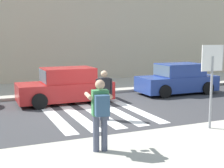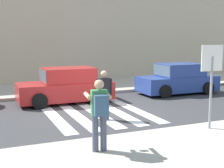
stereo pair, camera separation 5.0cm
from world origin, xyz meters
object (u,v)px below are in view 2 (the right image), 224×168
object	(u,v)px
parked_car_red	(66,86)
parked_car_blue	(178,80)
photographer_with_backpack	(100,109)
pedestrian_crossing	(104,92)
stop_sign	(212,68)

from	to	relation	value
parked_car_red	parked_car_blue	bearing A→B (deg)	-0.00
photographer_with_backpack	parked_car_blue	world-z (taller)	photographer_with_backpack
pedestrian_crossing	parked_car_red	distance (m)	3.46
stop_sign	parked_car_red	world-z (taller)	stop_sign
photographer_with_backpack	pedestrian_crossing	size ratio (longest dim) A/B	1.00
parked_car_red	parked_car_blue	world-z (taller)	same
pedestrian_crossing	parked_car_blue	distance (m)	6.45
stop_sign	parked_car_red	bearing A→B (deg)	114.79
photographer_with_backpack	pedestrian_crossing	world-z (taller)	photographer_with_backpack
photographer_with_backpack	parked_car_red	world-z (taller)	photographer_with_backpack
stop_sign	pedestrian_crossing	xyz separation A→B (m)	(-2.35, 2.64, -0.98)
stop_sign	pedestrian_crossing	size ratio (longest dim) A/B	1.44
pedestrian_crossing	parked_car_blue	bearing A→B (deg)	32.11
photographer_with_backpack	parked_car_red	bearing A→B (deg)	82.06
stop_sign	pedestrian_crossing	distance (m)	3.66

